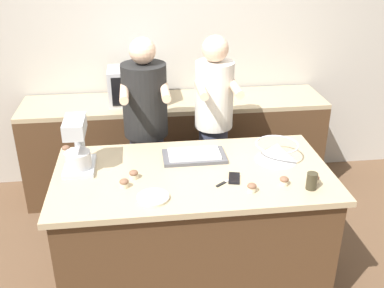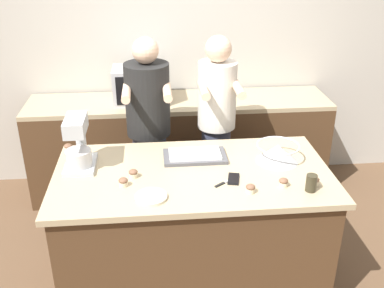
{
  "view_description": "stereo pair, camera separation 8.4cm",
  "coord_description": "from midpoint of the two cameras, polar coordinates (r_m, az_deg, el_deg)",
  "views": [
    {
      "loc": [
        -0.33,
        -2.57,
        2.37
      ],
      "look_at": [
        0.0,
        0.05,
        1.11
      ],
      "focal_mm": 42.0,
      "sensor_mm": 36.0,
      "label": 1
    },
    {
      "loc": [
        -0.24,
        -2.58,
        2.37
      ],
      "look_at": [
        0.0,
        0.05,
        1.11
      ],
      "focal_mm": 42.0,
      "sensor_mm": 36.0,
      "label": 2
    }
  ],
  "objects": [
    {
      "name": "ground_plane",
      "position": [
        3.51,
        -0.61,
        -16.85
      ],
      "size": [
        16.0,
        16.0,
        0.0
      ],
      "primitive_type": "plane",
      "color": "brown"
    },
    {
      "name": "back_wall",
      "position": [
        4.4,
        -3.29,
        12.16
      ],
      "size": [
        10.0,
        0.06,
        2.7
      ],
      "color": "#B2ADA3",
      "rests_on": "ground_plane"
    },
    {
      "name": "island_counter",
      "position": [
        3.22,
        -0.65,
        -10.73
      ],
      "size": [
        1.83,
        0.96,
        0.93
      ],
      "color": "#4C331E",
      "rests_on": "ground_plane"
    },
    {
      "name": "back_counter",
      "position": [
        4.37,
        -2.67,
        -0.23
      ],
      "size": [
        2.8,
        0.6,
        0.94
      ],
      "color": "#4C331E",
      "rests_on": "ground_plane"
    },
    {
      "name": "person_left",
      "position": [
        3.63,
        -6.46,
        1.0
      ],
      "size": [
        0.36,
        0.51,
        1.66
      ],
      "color": "#33384C",
      "rests_on": "ground_plane"
    },
    {
      "name": "person_right",
      "position": [
        3.66,
        2.09,
        1.66
      ],
      "size": [
        0.32,
        0.49,
        1.66
      ],
      "color": "#33384C",
      "rests_on": "ground_plane"
    },
    {
      "name": "stand_mixer",
      "position": [
        3.03,
        -15.12,
        -0.41
      ],
      "size": [
        0.2,
        0.3,
        0.36
      ],
      "color": "#B2B7BC",
      "rests_on": "island_counter"
    },
    {
      "name": "mixing_bowl",
      "position": [
        3.13,
        9.93,
        -0.9
      ],
      "size": [
        0.3,
        0.3,
        0.12
      ],
      "color": "#BCBCC1",
      "rests_on": "island_counter"
    },
    {
      "name": "baking_tray",
      "position": [
        3.13,
        -0.49,
        -1.49
      ],
      "size": [
        0.44,
        0.24,
        0.04
      ],
      "color": "#4C4C51",
      "rests_on": "island_counter"
    },
    {
      "name": "microwave_oven",
      "position": [
        4.12,
        -7.74,
        7.38
      ],
      "size": [
        0.49,
        0.33,
        0.32
      ],
      "color": "#B7B7BC",
      "rests_on": "back_counter"
    },
    {
      "name": "cell_phone",
      "position": [
        2.89,
        4.54,
        -4.34
      ],
      "size": [
        0.1,
        0.16,
        0.01
      ],
      "color": "black",
      "rests_on": "island_counter"
    },
    {
      "name": "drinking_glass",
      "position": [
        2.84,
        14.15,
        -4.59
      ],
      "size": [
        0.07,
        0.07,
        0.11
      ],
      "color": "#332D1E",
      "rests_on": "island_counter"
    },
    {
      "name": "small_plate",
      "position": [
        2.69,
        -5.88,
        -6.79
      ],
      "size": [
        0.19,
        0.19,
        0.02
      ],
      "color": "beige",
      "rests_on": "island_counter"
    },
    {
      "name": "knife",
      "position": [
        2.86,
        3.6,
        -4.75
      ],
      "size": [
        0.19,
        0.15,
        0.01
      ],
      "color": "#BCBCC1",
      "rests_on": "island_counter"
    },
    {
      "name": "cupcake_0",
      "position": [
        2.86,
        10.79,
        -4.62
      ],
      "size": [
        0.06,
        0.06,
        0.06
      ],
      "color": "beige",
      "rests_on": "island_counter"
    },
    {
      "name": "cupcake_1",
      "position": [
        2.76,
        6.74,
        -5.51
      ],
      "size": [
        0.06,
        0.06,
        0.06
      ],
      "color": "beige",
      "rests_on": "island_counter"
    },
    {
      "name": "cupcake_2",
      "position": [
        3.33,
        -16.4,
        -0.64
      ],
      "size": [
        0.06,
        0.06,
        0.06
      ],
      "color": "beige",
      "rests_on": "island_counter"
    },
    {
      "name": "cupcake_3",
      "position": [
        2.92,
        14.51,
        -4.33
      ],
      "size": [
        0.06,
        0.06,
        0.06
      ],
      "color": "beige",
      "rests_on": "island_counter"
    },
    {
      "name": "cupcake_4",
      "position": [
        2.91,
        -8.25,
        -3.84
      ],
      "size": [
        0.06,
        0.06,
        0.06
      ],
      "color": "beige",
      "rests_on": "island_counter"
    },
    {
      "name": "cupcake_5",
      "position": [
        2.82,
        -9.46,
        -4.93
      ],
      "size": [
        0.06,
        0.06,
        0.06
      ],
      "color": "beige",
      "rests_on": "island_counter"
    }
  ]
}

